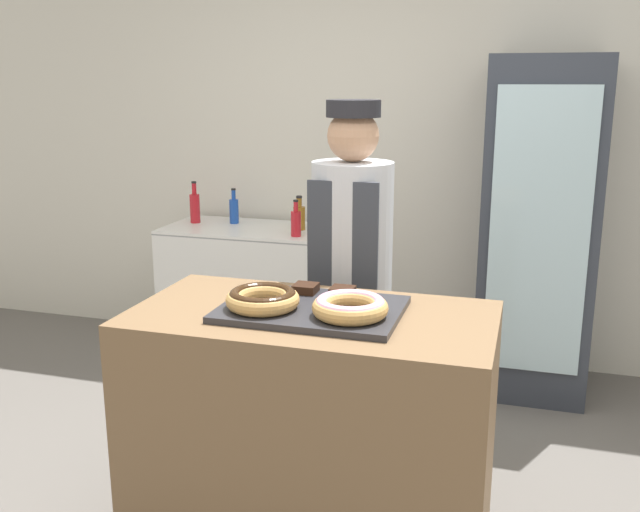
{
  "coord_description": "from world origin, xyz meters",
  "views": [
    {
      "loc": [
        0.71,
        -2.26,
        1.73
      ],
      "look_at": [
        0.0,
        0.1,
        1.12
      ],
      "focal_mm": 40.0,
      "sensor_mm": 36.0,
      "label": 1
    }
  ],
  "objects": [
    {
      "name": "bottle_blue",
      "position": [
        -1.1,
        1.87,
        0.93
      ],
      "size": [
        0.06,
        0.06,
        0.22
      ],
      "color": "#1E4CB2",
      "rests_on": "chest_freezer"
    },
    {
      "name": "chest_freezer",
      "position": [
        -0.97,
        1.78,
        0.42
      ],
      "size": [
        1.03,
        0.57,
        0.84
      ],
      "color": "white",
      "rests_on": "ground_plane"
    },
    {
      "name": "bottle_red_b",
      "position": [
        -0.6,
        1.61,
        0.92
      ],
      "size": [
        0.06,
        0.06,
        0.22
      ],
      "color": "red",
      "rests_on": "chest_freezer"
    },
    {
      "name": "display_counter",
      "position": [
        0.0,
        0.0,
        0.47
      ],
      "size": [
        1.27,
        0.67,
        0.94
      ],
      "color": "brown",
      "rests_on": "ground_plane"
    },
    {
      "name": "baker_person",
      "position": [
        -0.02,
        0.64,
        0.88
      ],
      "size": [
        0.35,
        0.35,
        1.65
      ],
      "color": "#4C4C51",
      "rests_on": "ground_plane"
    },
    {
      "name": "bottle_amber",
      "position": [
        -0.64,
        1.8,
        0.92
      ],
      "size": [
        0.07,
        0.07,
        0.21
      ],
      "color": "#99661E",
      "rests_on": "chest_freezer"
    },
    {
      "name": "brownie_back_left",
      "position": [
        -0.07,
        0.15,
        0.98
      ],
      "size": [
        0.09,
        0.09,
        0.03
      ],
      "color": "black",
      "rests_on": "serving_tray"
    },
    {
      "name": "serving_tray",
      "position": [
        0.0,
        0.0,
        0.96
      ],
      "size": [
        0.62,
        0.44,
        0.02
      ],
      "color": "#2D2D33",
      "rests_on": "display_counter"
    },
    {
      "name": "brownie_back_right",
      "position": [
        0.07,
        0.15,
        0.98
      ],
      "size": [
        0.09,
        0.09,
        0.03
      ],
      "color": "black",
      "rests_on": "serving_tray"
    },
    {
      "name": "donut_chocolate_glaze",
      "position": [
        -0.16,
        -0.07,
        1.0
      ],
      "size": [
        0.26,
        0.26,
        0.07
      ],
      "color": "tan",
      "rests_on": "serving_tray"
    },
    {
      "name": "beverage_fridge",
      "position": [
        0.76,
        1.77,
        0.93
      ],
      "size": [
        0.6,
        0.61,
        1.86
      ],
      "color": "#333842",
      "rests_on": "ground_plane"
    },
    {
      "name": "donut_light_glaze",
      "position": [
        0.16,
        -0.07,
        1.0
      ],
      "size": [
        0.26,
        0.26,
        0.07
      ],
      "color": "tan",
      "rests_on": "serving_tray"
    },
    {
      "name": "bottle_red",
      "position": [
        -1.35,
        1.82,
        0.94
      ],
      "size": [
        0.06,
        0.06,
        0.27
      ],
      "color": "red",
      "rests_on": "chest_freezer"
    },
    {
      "name": "wall_back",
      "position": [
        0.0,
        2.13,
        1.35
      ],
      "size": [
        8.0,
        0.06,
        2.7
      ],
      "color": "silver",
      "rests_on": "ground_plane"
    }
  ]
}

